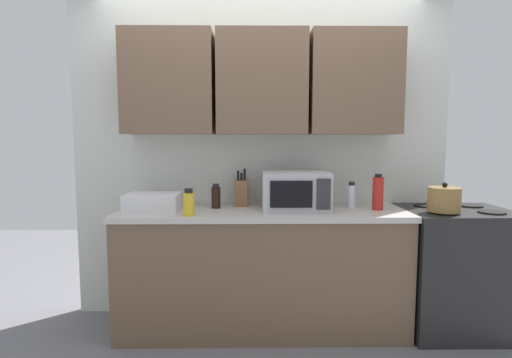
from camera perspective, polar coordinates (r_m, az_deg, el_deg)
wall_back_with_cabinets at (r=3.14m, az=0.75°, el=8.54°), size 2.96×0.38×2.60m
counter_run at (r=3.06m, az=0.84°, el=-12.66°), size 2.09×0.63×0.90m
stove_range at (r=3.39m, az=26.32°, el=-11.39°), size 0.76×0.64×0.91m
kettle at (r=3.08m, az=25.13°, el=-2.63°), size 0.22×0.22×0.20m
microwave at (r=2.93m, az=5.61°, el=-1.68°), size 0.48×0.37×0.28m
dish_rack at (r=3.02m, az=-14.35°, el=-3.14°), size 0.38×0.30×0.12m
knife_block at (r=3.10m, az=-2.07°, el=-1.91°), size 0.10×0.12×0.29m
bottle_clear_tall at (r=3.08m, az=13.39°, el=-2.31°), size 0.06×0.06×0.20m
bottle_red_sauce at (r=3.06m, az=16.91°, el=-1.89°), size 0.08×0.08×0.26m
bottle_yellow_mustard at (r=2.74m, az=-9.52°, el=-3.37°), size 0.07×0.07×0.18m
bottle_soy_dark at (r=3.01m, az=-5.71°, el=-2.52°), size 0.07×0.07×0.18m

